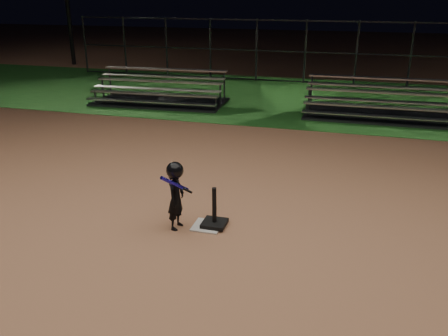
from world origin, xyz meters
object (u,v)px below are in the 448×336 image
home_plate (207,226)px  child_batter (176,194)px  batting_tee (214,219)px  bleacher_left (160,97)px  bleacher_right (379,110)px

home_plate → child_batter: 0.76m
home_plate → batting_tee: batting_tee is taller
home_plate → child_batter: size_ratio=0.40×
batting_tee → child_batter: 0.76m
bleacher_left → home_plate: bearing=-65.0°
bleacher_left → bleacher_right: bleacher_right is taller
child_batter → bleacher_right: size_ratio=0.25×
home_plate → batting_tee: size_ratio=0.69×
child_batter → bleacher_right: bearing=-16.5°
home_plate → bleacher_right: bearing=70.6°
batting_tee → child_batter: (-0.57, -0.21, 0.46)m
home_plate → child_batter: child_batter is taller
home_plate → bleacher_left: 9.05m
bleacher_right → batting_tee: bearing=-109.0°
bleacher_right → child_batter: bearing=-112.1°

